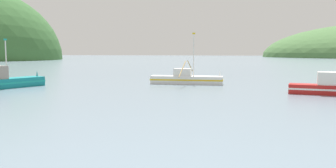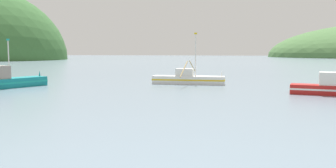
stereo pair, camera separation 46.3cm
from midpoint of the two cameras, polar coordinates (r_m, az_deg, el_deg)
fishing_boat_red at (r=36.32m, az=25.38°, el=-0.52°), size 8.72×3.54×5.17m
fishing_boat_white at (r=43.54m, az=2.69°, el=0.85°), size 9.08×12.02×6.39m
fishing_boat_teal at (r=43.02m, az=-25.39°, el=0.42°), size 5.57×8.46×5.51m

